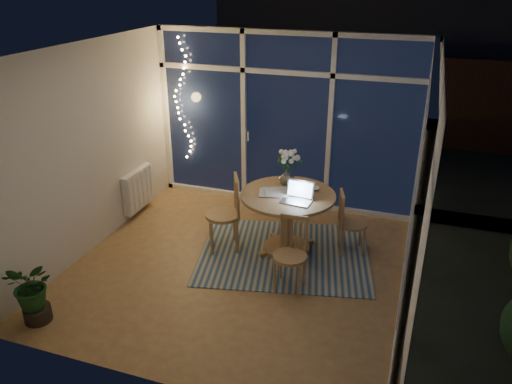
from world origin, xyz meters
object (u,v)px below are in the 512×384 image
Objects in this scene: chair_left at (223,213)px; chair_front at (290,255)px; dining_table at (287,223)px; potted_plant at (32,290)px; chair_right at (352,222)px; laptop at (297,192)px; flower_vase at (287,177)px.

chair_front is at bearing 34.46° from chair_left.
dining_table is 3.02m from potted_plant.
chair_right reaches higher than potted_plant.
chair_left is 1.19× the size of chair_right.
laptop reaches higher than flower_vase.
dining_table is 0.59m from laptop.
laptop is 3.06m from potted_plant.
chair_front is 0.78m from laptop.
dining_table is at bearing 77.75° from chair_left.
chair_right reaches higher than dining_table.
chair_right is 3.77m from potted_plant.
potted_plant is at bearing -58.94° from chair_left.
flower_vase is at bearing 123.37° from laptop.
chair_right is 2.46× the size of laptop.
dining_table reaches higher than potted_plant.
chair_front is (1.05, -0.59, -0.07)m from chair_left.
dining_table is 0.83m from chair_front.
chair_left is 1.16× the size of chair_front.
laptop reaches higher than potted_plant.
chair_right is (0.79, 0.24, 0.02)m from dining_table.
laptop reaches higher than chair_right.
chair_left is (-0.80, -0.20, 0.10)m from dining_table.
potted_plant is (-2.33, -1.41, -0.06)m from chair_front.
flower_vase is at bearing 71.26° from chair_right.
chair_left is 1.34× the size of potted_plant.
flower_vase is at bearing 108.95° from dining_table.
chair_front is 2.54× the size of laptop.
chair_right is (1.59, 0.44, -0.08)m from chair_left.
chair_right is at bearing 40.42° from potted_plant.
potted_plant is (-2.87, -2.44, -0.05)m from chair_right.
potted_plant is at bearing -133.18° from laptop.
chair_right is 0.97× the size of chair_front.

